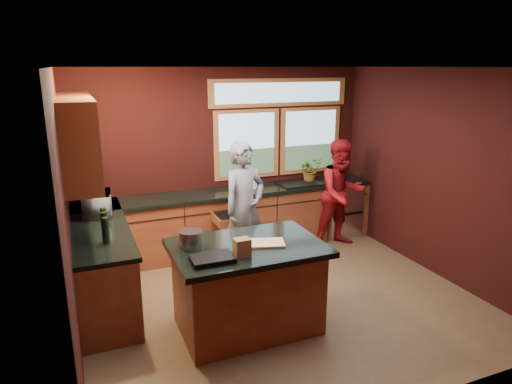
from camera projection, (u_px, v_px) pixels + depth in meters
floor at (280, 299)px, 5.49m from camera, size 4.50×4.50×0.00m
room_shell at (221, 151)px, 5.08m from camera, size 4.52×4.02×2.71m
back_counter at (245, 218)px, 6.96m from camera, size 4.50×0.64×0.93m
left_counter at (102, 262)px, 5.42m from camera, size 0.64×2.30×0.93m
island at (247, 286)px, 4.79m from camera, size 1.55×1.05×0.95m
person_grey at (244, 208)px, 6.06m from camera, size 0.75×0.61×1.78m
person_red at (341, 194)px, 6.96m from camera, size 0.83×0.66×1.66m
microwave at (97, 204)px, 5.63m from camera, size 0.38×0.53×0.28m
potted_plant at (310, 170)px, 7.24m from camera, size 0.34×0.30×0.38m
paper_towel at (254, 179)px, 6.85m from camera, size 0.12×0.12×0.28m
cutting_board at (267, 243)px, 4.69m from camera, size 0.41×0.34×0.02m
stock_pot at (191, 239)px, 4.57m from camera, size 0.24×0.24×0.18m
paper_bag at (242, 248)px, 4.36m from camera, size 0.15×0.12×0.18m
black_tray at (212, 259)px, 4.27m from camera, size 0.40×0.29×0.05m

